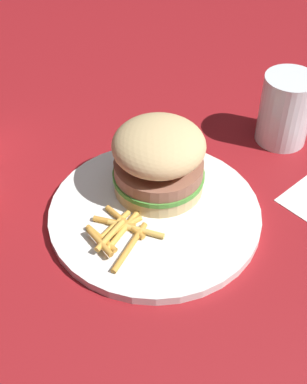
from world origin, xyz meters
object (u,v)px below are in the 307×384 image
(sandwich, at_px, (159,158))
(fries_pile, at_px, (119,232))
(plate, at_px, (153,213))
(drink_glass, at_px, (285,112))

(sandwich, bearing_deg, fries_pile, -176.02)
(sandwich, xyz_separation_m, fries_pile, (-0.09, -0.01, -0.04))
(plate, distance_m, sandwich, 0.07)
(sandwich, bearing_deg, plate, -155.47)
(plate, distance_m, fries_pile, 0.06)
(sandwich, distance_m, fries_pile, 0.10)
(sandwich, bearing_deg, drink_glass, -23.73)
(fries_pile, bearing_deg, sandwich, 3.98)
(plate, relative_size, sandwich, 2.24)
(plate, relative_size, drink_glass, 2.57)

